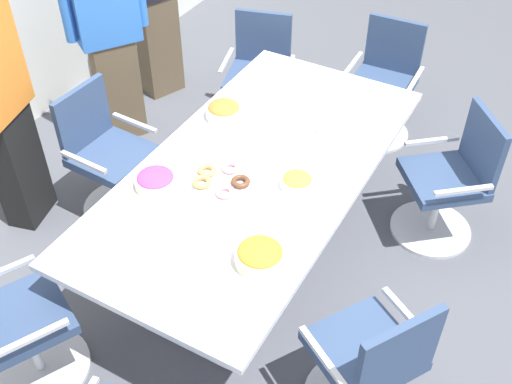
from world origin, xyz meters
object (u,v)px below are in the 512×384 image
at_px(snack_bowl_chips_orange, 260,255).
at_px(snack_bowl_candy_mix, 155,180).
at_px(office_chair_1, 259,80).
at_px(person_standing_1, 108,31).
at_px(office_chair_3, 13,330).
at_px(office_chair_5, 369,365).
at_px(conference_table, 256,183).
at_px(office_chair_0, 383,88).
at_px(office_chair_2, 108,160).
at_px(office_chair_6, 449,184).
at_px(snack_bowl_pretzels, 224,111).
at_px(snack_bowl_chips_yellow, 297,181).
at_px(napkin_pile, 337,127).
at_px(donut_platter, 221,180).

relative_size(snack_bowl_chips_orange, snack_bowl_candy_mix, 1.08).
xyz_separation_m(office_chair_1, person_standing_1, (-0.65, 0.88, 0.50)).
bearing_deg(snack_bowl_chips_orange, snack_bowl_candy_mix, 74.62).
distance_m(office_chair_3, person_standing_1, 2.29).
bearing_deg(office_chair_5, conference_table, 87.85).
height_order(office_chair_0, person_standing_1, person_standing_1).
bearing_deg(office_chair_0, office_chair_1, 20.68).
relative_size(office_chair_2, snack_bowl_chips_orange, 3.64).
bearing_deg(office_chair_5, snack_bowl_candy_mix, 111.42).
height_order(office_chair_0, office_chair_6, same).
distance_m(snack_bowl_pretzels, snack_bowl_chips_yellow, 0.79).
xyz_separation_m(snack_bowl_chips_yellow, snack_bowl_candy_mix, (-0.38, 0.68, 0.00)).
relative_size(office_chair_1, office_chair_2, 1.00).
bearing_deg(office_chair_1, snack_bowl_chips_orange, 103.01).
distance_m(conference_table, snack_bowl_candy_mix, 0.61).
distance_m(conference_table, person_standing_1, 1.73).
bearing_deg(napkin_pile, office_chair_2, 113.73).
height_order(office_chair_5, office_chair_6, same).
bearing_deg(office_chair_6, donut_platter, 94.29).
bearing_deg(office_chair_0, office_chair_6, 129.76).
distance_m(office_chair_3, snack_bowl_candy_mix, 1.06).
bearing_deg(snack_bowl_candy_mix, office_chair_5, -100.66).
height_order(office_chair_1, office_chair_6, same).
bearing_deg(snack_bowl_chips_yellow, snack_bowl_pretzels, 62.07).
distance_m(office_chair_1, person_standing_1, 1.20).
bearing_deg(office_chair_1, person_standing_1, 20.20).
height_order(office_chair_2, snack_bowl_candy_mix, office_chair_2).
height_order(conference_table, snack_bowl_chips_orange, snack_bowl_chips_orange).
height_order(person_standing_1, snack_bowl_chips_yellow, person_standing_1).
xyz_separation_m(office_chair_0, office_chair_1, (-0.37, 0.89, 0.00)).
xyz_separation_m(snack_bowl_chips_orange, donut_platter, (0.42, 0.48, -0.03)).
bearing_deg(donut_platter, snack_bowl_pretzels, 29.90).
bearing_deg(office_chair_0, napkin_pile, 91.66).
xyz_separation_m(office_chair_3, snack_bowl_chips_yellow, (1.33, -0.93, 0.38)).
bearing_deg(snack_bowl_chips_orange, snack_bowl_pretzels, 39.42).
distance_m(office_chair_6, person_standing_1, 2.60).
bearing_deg(office_chair_2, snack_bowl_candy_mix, 65.64).
height_order(office_chair_1, person_standing_1, person_standing_1).
height_order(person_standing_1, napkin_pile, person_standing_1).
bearing_deg(donut_platter, conference_table, -24.59).
distance_m(snack_bowl_chips_yellow, napkin_pile, 0.59).
relative_size(conference_table, napkin_pile, 13.92).
bearing_deg(conference_table, office_chair_1, 28.32).
height_order(snack_bowl_chips_orange, snack_bowl_candy_mix, snack_bowl_chips_orange).
xyz_separation_m(office_chair_0, donut_platter, (-1.89, 0.29, 0.36)).
height_order(snack_bowl_pretzels, napkin_pile, snack_bowl_pretzels).
height_order(conference_table, office_chair_3, office_chair_3).
height_order(office_chair_5, napkin_pile, office_chair_5).
relative_size(office_chair_0, office_chair_5, 1.00).
xyz_separation_m(office_chair_2, office_chair_6, (0.87, -2.07, 0.00)).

